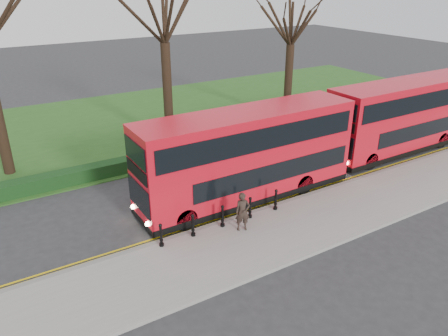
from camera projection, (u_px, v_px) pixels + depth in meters
ground at (220, 212)px, 20.86m from camera, size 120.00×120.00×0.00m
pavement at (257, 241)px, 18.49m from camera, size 60.00×4.00×0.15m
kerb at (231, 220)px, 20.05m from camera, size 60.00×0.25×0.16m
grass_verge at (117, 126)px, 32.54m from camera, size 60.00×18.00×0.06m
hedge at (162, 157)px, 26.00m from camera, size 60.00×0.90×0.80m
yellow_line_outer at (228, 218)px, 20.31m from camera, size 60.00×0.10×0.01m
yellow_line_inner at (226, 216)px, 20.47m from camera, size 60.00×0.10×0.01m
tree_mid at (163, 6)px, 26.08m from camera, size 7.58×7.58×11.84m
tree_right at (292, 19)px, 31.30m from camera, size 6.54×6.54×10.21m
bollard_row at (223, 216)px, 19.21m from camera, size 6.03×0.15×1.00m
bus_lead at (247, 156)px, 21.32m from camera, size 11.35×2.61×4.52m
bus_rear at (404, 117)px, 27.25m from camera, size 11.17×2.56×4.44m
pedestrian at (243, 212)px, 18.82m from camera, size 0.75×0.62×1.76m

